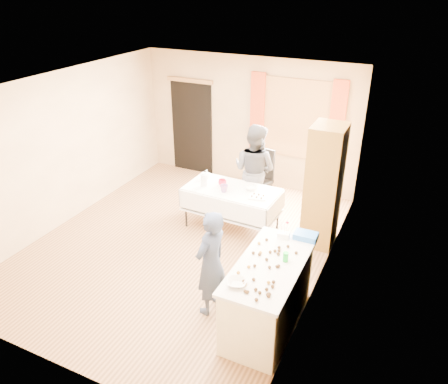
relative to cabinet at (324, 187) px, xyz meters
The scene contains 29 objects.
floor 2.47m from the cabinet, 152.21° to the right, with size 4.50×5.50×0.02m, color #9E7047.
ceiling 2.77m from the cabinet, 152.21° to the right, with size 4.50×5.50×0.02m, color white.
wall_back 2.64m from the cabinet, 139.31° to the left, with size 4.50×0.02×2.60m, color tan.
wall_front 4.31m from the cabinet, 117.59° to the right, with size 4.50×0.02×2.60m, color tan.
wall_left 4.39m from the cabinet, 166.14° to the right, with size 0.02×5.50×2.60m, color tan.
wall_right 1.12m from the cabinet, 75.56° to the right, with size 0.02×5.50×2.60m, color tan.
window_frame 2.01m from the cabinet, 120.64° to the left, with size 1.32×0.06×1.52m, color olive.
window_pane 1.99m from the cabinet, 120.87° to the left, with size 1.20×0.02×1.40m, color white.
curtain_left 2.45m from the cabinet, 137.51° to the left, with size 0.28×0.06×1.65m, color #B23D1C.
curtain_right 1.71m from the cabinet, 97.38° to the left, with size 0.28×0.06×1.65m, color #B23D1C.
doorway 3.69m from the cabinet, 152.93° to the left, with size 0.95×0.04×2.00m, color black.
door_lintel 3.82m from the cabinet, 153.35° to the left, with size 1.05×0.06×0.08m, color olive.
cabinet is the anchor object (origin of this frame).
counter 2.23m from the cabinet, 92.66° to the right, with size 0.74×1.57×0.91m.
party_table 1.59m from the cabinet, behind, with size 1.63×0.87×0.75m.
chair 1.68m from the cabinet, 152.35° to the left, with size 0.54×0.54×1.12m.
girl 2.39m from the cabinet, 111.09° to the right, with size 0.45×0.59×1.46m, color #222C46.
woman 1.43m from the cabinet, 161.28° to the left, with size 0.92×0.78×1.70m, color black.
soda_can 2.02m from the cabinet, 88.70° to the right, with size 0.07×0.07×0.12m, color #138620.
mixing_bowl 2.69m from the cabinet, 96.45° to the right, with size 0.27×0.27×0.05m, color white.
foam_block 1.55m from the cabinet, 95.13° to the right, with size 0.15×0.10×0.08m, color white.
blue_basket 1.44m from the cabinet, 85.01° to the right, with size 0.30×0.20×0.08m, color blue.
pitcher 1.98m from the cabinet, behind, with size 0.11×0.11×0.22m, color silver.
cup_red 1.70m from the cabinet, behind, with size 0.15×0.15×0.11m, color red.
cup_rainbow 1.60m from the cabinet, 166.31° to the right, with size 0.15×0.15×0.12m, color red.
small_bowl 1.20m from the cabinet, behind, with size 0.20×0.20×0.06m, color white.
pastry_tray 1.05m from the cabinet, 160.80° to the right, with size 0.28×0.20×0.02m, color white.
bottle 2.05m from the cabinet, behind, with size 0.09×0.09×0.17m, color white.
cake_balls 2.31m from the cabinet, 92.71° to the right, with size 0.53×1.17×0.04m.
Camera 1 is at (3.21, -5.15, 3.98)m, focal length 35.00 mm.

